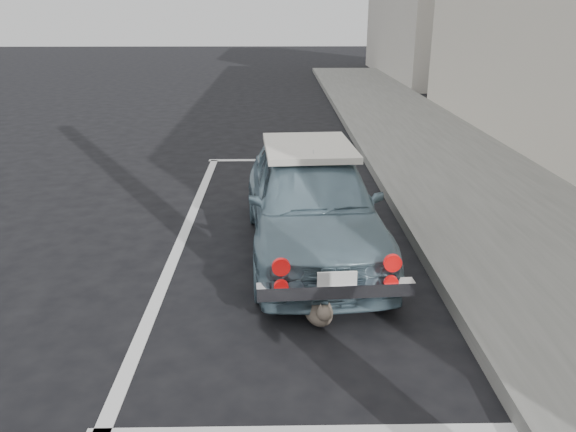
# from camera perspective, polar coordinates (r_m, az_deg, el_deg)

# --- Properties ---
(ground) EXTENTS (80.00, 80.00, 0.00)m
(ground) POSITION_cam_1_polar(r_m,az_deg,el_deg) (4.29, -4.44, -16.76)
(ground) COLOR black
(ground) RESTS_ON ground
(sidewalk) EXTENTS (2.80, 40.00, 0.15)m
(sidewalk) POSITION_cam_1_polar(r_m,az_deg,el_deg) (6.66, 25.37, -3.91)
(sidewalk) COLOR #63635F
(sidewalk) RESTS_ON ground
(pline_rear) EXTENTS (3.00, 0.12, 0.01)m
(pline_rear) POSITION_cam_1_polar(r_m,az_deg,el_deg) (3.90, 3.01, -21.09)
(pline_rear) COLOR silver
(pline_rear) RESTS_ON ground
(pline_front) EXTENTS (3.00, 0.12, 0.01)m
(pline_front) POSITION_cam_1_polar(r_m,az_deg,el_deg) (10.25, 0.36, 5.71)
(pline_front) COLOR silver
(pline_front) RESTS_ON ground
(pline_side) EXTENTS (0.12, 7.00, 0.01)m
(pline_side) POSITION_cam_1_polar(r_m,az_deg,el_deg) (7.01, -10.45, -1.64)
(pline_side) COLOR silver
(pline_side) RESTS_ON ground
(retro_coupe) EXTENTS (1.61, 3.56, 1.18)m
(retro_coupe) POSITION_cam_1_polar(r_m,az_deg,el_deg) (6.19, 2.42, 1.57)
(retro_coupe) COLOR gray
(retro_coupe) RESTS_ON ground
(cat) EXTENTS (0.32, 0.53, 0.29)m
(cat) POSITION_cam_1_polar(r_m,az_deg,el_deg) (4.93, 3.19, -9.58)
(cat) COLOR brown
(cat) RESTS_ON ground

